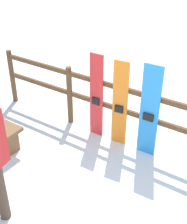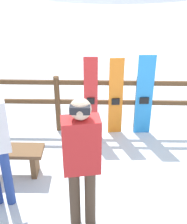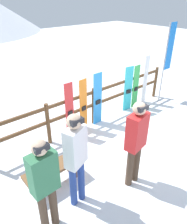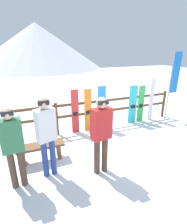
{
  "view_description": "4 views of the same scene",
  "coord_description": "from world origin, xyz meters",
  "px_view_note": "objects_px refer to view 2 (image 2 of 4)",
  "views": [
    {
      "loc": [
        1.65,
        -2.23,
        3.19
      ],
      "look_at": [
        -0.44,
        0.87,
        0.93
      ],
      "focal_mm": 50.0,
      "sensor_mm": 36.0,
      "label": 1
    },
    {
      "loc": [
        -0.68,
        -3.44,
        3.23
      ],
      "look_at": [
        -0.79,
        0.83,
        0.84
      ],
      "focal_mm": 50.0,
      "sensor_mm": 36.0,
      "label": 2
    },
    {
      "loc": [
        -3.57,
        -2.56,
        3.37
      ],
      "look_at": [
        -0.74,
        0.76,
        0.99
      ],
      "focal_mm": 35.0,
      "sensor_mm": 36.0,
      "label": 3
    },
    {
      "loc": [
        -2.29,
        -3.67,
        2.72
      ],
      "look_at": [
        -0.48,
        0.86,
        0.93
      ],
      "focal_mm": 28.0,
      "sensor_mm": 36.0,
      "label": 4
    }
  ],
  "objects_px": {
    "snowboard_red": "(91,97)",
    "snowboard_blue": "(144,96)",
    "bench": "(6,156)",
    "snowboard_orange": "(116,97)",
    "person_red": "(81,157)"
  },
  "relations": [
    {
      "from": "bench",
      "to": "snowboard_blue",
      "type": "xyz_separation_m",
      "value": [
        2.22,
        1.22,
        0.43
      ]
    },
    {
      "from": "snowboard_orange",
      "to": "bench",
      "type": "bearing_deg",
      "value": -144.43
    },
    {
      "from": "person_red",
      "to": "bench",
      "type": "bearing_deg",
      "value": 142.23
    },
    {
      "from": "person_red",
      "to": "snowboard_blue",
      "type": "xyz_separation_m",
      "value": [
        0.99,
        2.17,
        -0.3
      ]
    },
    {
      "from": "bench",
      "to": "snowboard_orange",
      "type": "relative_size",
      "value": 0.79
    },
    {
      "from": "snowboard_red",
      "to": "snowboard_orange",
      "type": "height_order",
      "value": "snowboard_red"
    },
    {
      "from": "bench",
      "to": "snowboard_red",
      "type": "bearing_deg",
      "value": 44.07
    },
    {
      "from": "bench",
      "to": "person_red",
      "type": "xyz_separation_m",
      "value": [
        1.23,
        -0.95,
        0.73
      ]
    },
    {
      "from": "snowboard_orange",
      "to": "snowboard_red",
      "type": "bearing_deg",
      "value": 180.0
    },
    {
      "from": "snowboard_red",
      "to": "snowboard_orange",
      "type": "distance_m",
      "value": 0.45
    },
    {
      "from": "snowboard_orange",
      "to": "snowboard_blue",
      "type": "height_order",
      "value": "snowboard_blue"
    },
    {
      "from": "snowboard_red",
      "to": "snowboard_blue",
      "type": "height_order",
      "value": "snowboard_blue"
    },
    {
      "from": "snowboard_orange",
      "to": "snowboard_blue",
      "type": "bearing_deg",
      "value": 0.01
    },
    {
      "from": "bench",
      "to": "snowboard_red",
      "type": "height_order",
      "value": "snowboard_red"
    },
    {
      "from": "person_red",
      "to": "snowboard_orange",
      "type": "distance_m",
      "value": 2.25
    }
  ]
}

